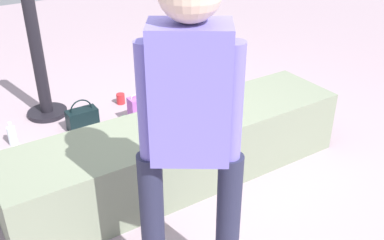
{
  "coord_description": "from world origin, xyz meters",
  "views": [
    {
      "loc": [
        -1.39,
        -2.29,
        1.96
      ],
      "look_at": [
        -0.17,
        -0.41,
        0.73
      ],
      "focal_mm": 41.54,
      "sensor_mm": 36.0,
      "label": 1
    }
  ],
  "objects_px": {
    "adult_standing": "(190,116)",
    "cake_plate": "(166,123)",
    "gift_bag": "(139,109)",
    "party_cup_red": "(121,99)",
    "child_seated": "(195,90)",
    "water_bottle_near_gift": "(12,134)",
    "water_bottle_far_side": "(125,128)",
    "handbag_black_leather": "(82,119)"
  },
  "relations": [
    {
      "from": "child_seated",
      "to": "cake_plate",
      "type": "height_order",
      "value": "child_seated"
    },
    {
      "from": "adult_standing",
      "to": "water_bottle_far_side",
      "type": "distance_m",
      "value": 1.88
    },
    {
      "from": "cake_plate",
      "to": "party_cup_red",
      "type": "relative_size",
      "value": 2.19
    },
    {
      "from": "child_seated",
      "to": "party_cup_red",
      "type": "distance_m",
      "value": 1.53
    },
    {
      "from": "water_bottle_near_gift",
      "to": "water_bottle_far_side",
      "type": "relative_size",
      "value": 0.98
    },
    {
      "from": "adult_standing",
      "to": "handbag_black_leather",
      "type": "xyz_separation_m",
      "value": [
        0.12,
        1.94,
        -0.93
      ]
    },
    {
      "from": "child_seated",
      "to": "party_cup_red",
      "type": "height_order",
      "value": "child_seated"
    },
    {
      "from": "water_bottle_near_gift",
      "to": "handbag_black_leather",
      "type": "distance_m",
      "value": 0.59
    },
    {
      "from": "adult_standing",
      "to": "cake_plate",
      "type": "distance_m",
      "value": 1.04
    },
    {
      "from": "water_bottle_near_gift",
      "to": "water_bottle_far_side",
      "type": "xyz_separation_m",
      "value": [
        0.83,
        -0.42,
        0.0
      ]
    },
    {
      "from": "child_seated",
      "to": "cake_plate",
      "type": "bearing_deg",
      "value": 179.67
    },
    {
      "from": "adult_standing",
      "to": "party_cup_red",
      "type": "xyz_separation_m",
      "value": [
        0.61,
        2.21,
        -0.98
      ]
    },
    {
      "from": "water_bottle_near_gift",
      "to": "child_seated",
      "type": "bearing_deg",
      "value": -48.61
    },
    {
      "from": "adult_standing",
      "to": "party_cup_red",
      "type": "distance_m",
      "value": 2.5
    },
    {
      "from": "water_bottle_near_gift",
      "to": "cake_plate",
      "type": "bearing_deg",
      "value": -55.49
    },
    {
      "from": "gift_bag",
      "to": "party_cup_red",
      "type": "xyz_separation_m",
      "value": [
        0.01,
        0.43,
        -0.07
      ]
    },
    {
      "from": "handbag_black_leather",
      "to": "adult_standing",
      "type": "bearing_deg",
      "value": -93.54
    },
    {
      "from": "adult_standing",
      "to": "cake_plate",
      "type": "bearing_deg",
      "value": 67.56
    },
    {
      "from": "child_seated",
      "to": "handbag_black_leather",
      "type": "xyz_separation_m",
      "value": [
        -0.45,
        1.11,
        -0.6
      ]
    },
    {
      "from": "child_seated",
      "to": "gift_bag",
      "type": "bearing_deg",
      "value": 88.39
    },
    {
      "from": "child_seated",
      "to": "adult_standing",
      "type": "xyz_separation_m",
      "value": [
        -0.57,
        -0.83,
        0.34
      ]
    },
    {
      "from": "child_seated",
      "to": "cake_plate",
      "type": "xyz_separation_m",
      "value": [
        -0.23,
        0.0,
        -0.19
      ]
    },
    {
      "from": "cake_plate",
      "to": "water_bottle_far_side",
      "type": "height_order",
      "value": "cake_plate"
    },
    {
      "from": "child_seated",
      "to": "gift_bag",
      "type": "distance_m",
      "value": 1.11
    },
    {
      "from": "child_seated",
      "to": "water_bottle_near_gift",
      "type": "relative_size",
      "value": 2.33
    },
    {
      "from": "cake_plate",
      "to": "handbag_black_leather",
      "type": "relative_size",
      "value": 0.79
    },
    {
      "from": "child_seated",
      "to": "cake_plate",
      "type": "distance_m",
      "value": 0.3
    },
    {
      "from": "party_cup_red",
      "to": "handbag_black_leather",
      "type": "xyz_separation_m",
      "value": [
        -0.49,
        -0.27,
        0.05
      ]
    },
    {
      "from": "cake_plate",
      "to": "water_bottle_far_side",
      "type": "xyz_separation_m",
      "value": [
        0.02,
        0.76,
        -0.41
      ]
    },
    {
      "from": "gift_bag",
      "to": "handbag_black_leather",
      "type": "xyz_separation_m",
      "value": [
        -0.48,
        0.16,
        -0.03
      ]
    },
    {
      "from": "adult_standing",
      "to": "party_cup_red",
      "type": "bearing_deg",
      "value": 74.62
    },
    {
      "from": "adult_standing",
      "to": "handbag_black_leather",
      "type": "distance_m",
      "value": 2.16
    },
    {
      "from": "cake_plate",
      "to": "gift_bag",
      "type": "distance_m",
      "value": 1.05
    },
    {
      "from": "cake_plate",
      "to": "party_cup_red",
      "type": "distance_m",
      "value": 1.48
    },
    {
      "from": "water_bottle_far_side",
      "to": "adult_standing",
      "type": "bearing_deg",
      "value": -102.85
    },
    {
      "from": "gift_bag",
      "to": "water_bottle_near_gift",
      "type": "height_order",
      "value": "gift_bag"
    },
    {
      "from": "water_bottle_near_gift",
      "to": "handbag_black_leather",
      "type": "bearing_deg",
      "value": -6.51
    },
    {
      "from": "water_bottle_near_gift",
      "to": "handbag_black_leather",
      "type": "height_order",
      "value": "handbag_black_leather"
    },
    {
      "from": "adult_standing",
      "to": "water_bottle_near_gift",
      "type": "xyz_separation_m",
      "value": [
        -0.47,
        2.01,
        -0.94
      ]
    },
    {
      "from": "gift_bag",
      "to": "water_bottle_far_side",
      "type": "distance_m",
      "value": 0.3
    },
    {
      "from": "child_seated",
      "to": "party_cup_red",
      "type": "relative_size",
      "value": 4.73
    },
    {
      "from": "water_bottle_far_side",
      "to": "handbag_black_leather",
      "type": "relative_size",
      "value": 0.75
    }
  ]
}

